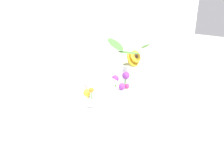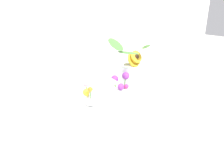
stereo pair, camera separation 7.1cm
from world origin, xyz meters
The scene contains 5 objects.
ground_plane centered at (0.00, 0.00, 0.00)m, with size 6.00×6.00×0.00m, color silver.
serving_tray centered at (-0.01, 0.03, 0.01)m, with size 0.47×0.47×0.02m.
mason_jar_sunflowers centered at (0.10, 0.00, 0.15)m, with size 0.25×0.21×0.35m.
vase_small_center centered at (-0.01, -0.04, 0.10)m, with size 0.10×0.10×0.18m.
vase_bulb_right centered at (-0.14, 0.05, 0.07)m, with size 0.07×0.09×0.14m.
Camera 2 is at (-0.69, -0.85, 0.55)m, focal length 35.00 mm.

